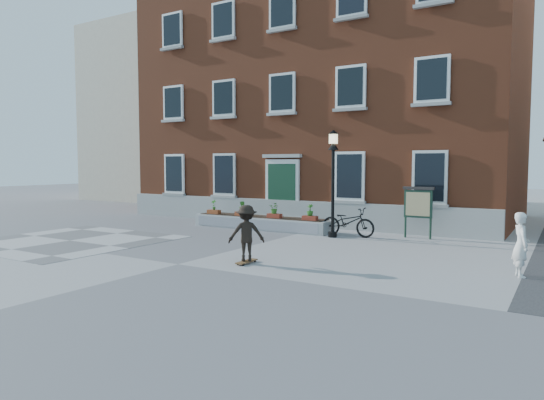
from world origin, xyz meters
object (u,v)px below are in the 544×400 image
Objects in this scene: bystander at (521,245)px; skateboarder at (246,233)px; bicycle at (348,222)px; lamp_post at (333,168)px; notice_board at (418,204)px.

bystander is 6.78m from skateboarder.
bicycle is 2.10m from lamp_post.
bystander is at bearing -52.30° from notice_board.
notice_board reaches higher than skateboarder.
bystander is at bearing 18.46° from skateboarder.
skateboarder is at bearing 87.31° from bystander.
bystander is at bearing -123.07° from bicycle.
lamp_post is at bearing 142.00° from bicycle.
bicycle is 1.30× the size of skateboarder.
skateboarder is (0.01, -5.58, -1.71)m from lamp_post.
lamp_post is 2.10× the size of notice_board.
lamp_post is 2.48× the size of skateboarder.
notice_board is (2.35, 0.86, 0.72)m from bicycle.
bystander is 7.51m from lamp_post.
bystander is 0.98× the size of skateboarder.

